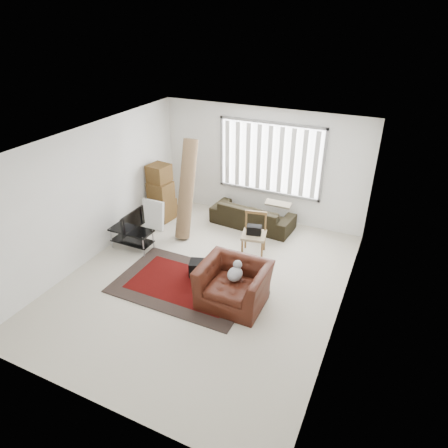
# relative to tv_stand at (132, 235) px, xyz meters

# --- Properties ---
(room) EXTENTS (6.00, 6.02, 2.71)m
(room) POSITION_rel_tv_stand_xyz_m (1.98, 0.12, 1.42)
(room) COLOR beige
(room) RESTS_ON ground
(persian_rug) EXTENTS (2.56, 1.71, 0.02)m
(persian_rug) POSITION_rel_tv_stand_xyz_m (1.67, -0.65, -0.33)
(persian_rug) COLOR black
(persian_rug) RESTS_ON ground
(tv_stand) EXTENTS (0.93, 0.42, 0.47)m
(tv_stand) POSITION_rel_tv_stand_xyz_m (0.00, 0.00, 0.00)
(tv_stand) COLOR black
(tv_stand) RESTS_ON ground
(tv) EXTENTS (0.10, 0.76, 0.43)m
(tv) POSITION_rel_tv_stand_xyz_m (0.00, 0.00, 0.35)
(tv) COLOR black
(tv) RESTS_ON tv_stand
(subwoofer) EXTENTS (0.38, 0.38, 0.30)m
(subwoofer) POSITION_rel_tv_stand_xyz_m (1.75, -0.28, -0.17)
(subwoofer) COLOR black
(subwoofer) RESTS_ON persian_rug
(moving_boxes) EXTENTS (0.63, 0.59, 1.38)m
(moving_boxes) POSITION_rel_tv_stand_xyz_m (-0.20, 1.49, 0.31)
(moving_boxes) COLOR brown
(moving_boxes) RESTS_ON ground
(white_flatpack) EXTENTS (0.55, 0.19, 0.70)m
(white_flatpack) POSITION_rel_tv_stand_xyz_m (-0.10, 0.97, 0.01)
(white_flatpack) COLOR silver
(white_flatpack) RESTS_ON ground
(rolled_rug) EXTENTS (0.34, 0.89, 2.20)m
(rolled_rug) POSITION_rel_tv_stand_xyz_m (0.76, 1.10, 0.76)
(rolled_rug) COLOR brown
(rolled_rug) RESTS_ON ground
(sofa) EXTENTS (2.01, 0.99, 0.75)m
(sofa) POSITION_rel_tv_stand_xyz_m (1.96, 2.06, 0.04)
(sofa) COLOR black
(sofa) RESTS_ON ground
(side_chair) EXTENTS (0.58, 0.58, 0.91)m
(side_chair) POSITION_rel_tv_stand_xyz_m (2.44, 0.93, 0.16)
(side_chair) COLOR #9B8865
(side_chair) RESTS_ON ground
(armchair) EXTENTS (1.17, 1.02, 0.86)m
(armchair) POSITION_rel_tv_stand_xyz_m (2.70, -0.71, 0.10)
(armchair) COLOR #3D160C
(armchair) RESTS_ON ground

